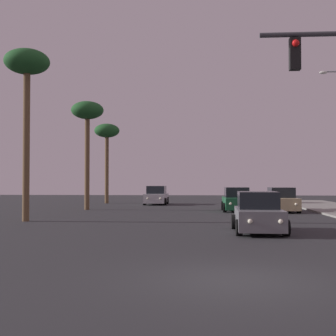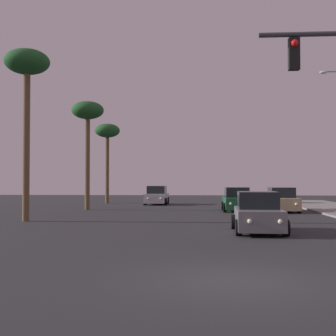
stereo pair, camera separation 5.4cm
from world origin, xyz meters
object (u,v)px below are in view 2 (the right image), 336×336
object	(u,v)px
car_silver	(157,196)
car_tan	(282,201)
palm_tree_mid	(88,116)
car_grey	(258,214)
palm_tree_near	(27,72)
car_green	(237,200)
palm_tree_far	(107,134)

from	to	relation	value
car_silver	car_tan	xyz separation A→B (m)	(9.57, -9.45, 0.00)
car_tan	palm_tree_mid	distance (m)	15.36
car_grey	car_silver	world-z (taller)	same
car_tan	palm_tree_near	distance (m)	18.57
car_grey	palm_tree_mid	size ratio (longest dim) A/B	0.54
car_grey	car_silver	xyz separation A→B (m)	(-6.38, 22.55, 0.00)
car_tan	palm_tree_mid	xyz separation A→B (m)	(-13.97, 1.37, 6.22)
car_grey	car_tan	xyz separation A→B (m)	(3.19, 13.10, 0.00)
car_grey	car_tan	bearing A→B (deg)	-101.75
car_tan	car_green	world-z (taller)	same
car_green	palm_tree_far	xyz separation A→B (m)	(-11.48, 10.84, 5.83)
car_silver	palm_tree_mid	size ratio (longest dim) A/B	0.54
car_silver	car_green	size ratio (longest dim) A/B	1.00
car_silver	palm_tree_near	xyz separation A→B (m)	(-5.22, -18.08, 7.19)
car_grey	palm_tree_far	xyz separation A→B (m)	(-11.33, 24.47, 5.83)
car_silver	palm_tree_far	size ratio (longest dim) A/B	0.57
palm_tree_far	car_tan	bearing A→B (deg)	-38.06
car_tan	palm_tree_near	size ratio (longest dim) A/B	0.47
palm_tree_near	car_grey	bearing A→B (deg)	-21.07
car_green	car_silver	bearing A→B (deg)	-54.64
car_tan	car_green	xyz separation A→B (m)	(-3.04, 0.53, 0.00)
palm_tree_near	palm_tree_far	bearing A→B (deg)	89.23
car_green	palm_tree_far	distance (m)	16.83
car_grey	palm_tree_far	distance (m)	27.59
car_tan	palm_tree_mid	bearing A→B (deg)	-6.01
palm_tree_far	car_grey	bearing A→B (deg)	-65.15
palm_tree_near	car_silver	bearing A→B (deg)	73.88
palm_tree_near	palm_tree_far	size ratio (longest dim) A/B	1.20
car_green	palm_tree_far	size ratio (longest dim) A/B	0.57
palm_tree_mid	car_green	bearing A→B (deg)	-4.38
car_silver	palm_tree_near	world-z (taller)	palm_tree_near
palm_tree_mid	car_grey	bearing A→B (deg)	-53.30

